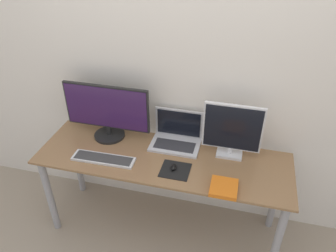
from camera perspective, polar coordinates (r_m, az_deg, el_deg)
The scene contains 9 objects.
wall_back at distance 2.40m, azimuth 1.20°, elevation 9.40°, with size 7.00×0.05×2.50m.
desk at distance 2.45m, azimuth -0.91°, elevation -7.79°, with size 1.83×0.58×0.73m.
monitor_left at distance 2.51m, azimuth -10.59°, elevation 2.52°, with size 0.66×0.24×0.44m.
monitor_right at distance 2.32m, azimuth 11.13°, elevation -0.77°, with size 0.41×0.13×0.41m.
laptop at distance 2.49m, azimuth 1.52°, elevation -1.73°, with size 0.37×0.25×0.25m.
keyboard at distance 2.39m, azimuth -11.18°, elevation -5.63°, with size 0.46×0.13×0.02m.
mousepad at distance 2.26m, azimuth 1.27°, elevation -7.69°, with size 0.20×0.19×0.00m.
mouse at distance 2.26m, azimuth 0.97°, elevation -7.20°, with size 0.04×0.06×0.03m.
book at distance 2.15m, azimuth 9.70°, elevation -10.54°, with size 0.17×0.18×0.03m.
Camera 1 is at (0.50, -1.49, 2.22)m, focal length 35.00 mm.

